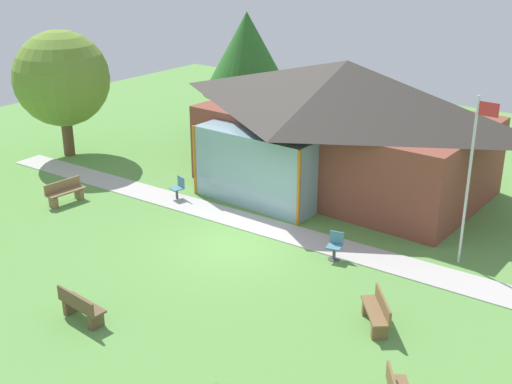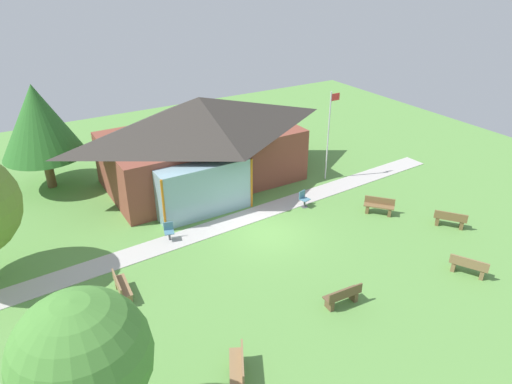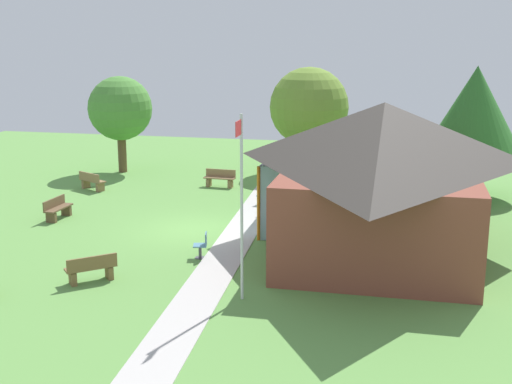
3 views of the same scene
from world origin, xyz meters
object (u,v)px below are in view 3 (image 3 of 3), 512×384
Objects in this scene: bench_mid_right at (91,269)px; bench_front_center at (58,209)px; patio_chair_west at (264,196)px; tree_lawn_corner at (120,109)px; bench_front_left at (92,182)px; patio_chair_lawn_spare at (202,246)px; tree_west_hedge at (309,107)px; flagpole at (241,199)px; tree_behind_pavilion_left at (475,111)px; pavilion at (378,170)px; bench_mid_left at (220,179)px.

bench_front_center is at bearing 84.70° from bench_mid_right.
tree_lawn_corner reaches higher than patio_chair_west.
bench_mid_right and bench_front_center have the same top height.
tree_lawn_corner is (-9.28, -1.23, 2.96)m from bench_front_center.
bench_front_center is (5.00, 0.94, 0.00)m from bench_front_left.
bench_mid_right is at bearing 123.87° from patio_chair_lawn_spare.
patio_chair_lawn_spare is at bearing -5.40° from tree_west_hedge.
tree_lawn_corner is at bearing 19.41° from patio_chair_lawn_spare.
tree_west_hedge reaches higher than flagpole.
tree_behind_pavilion_left reaches higher than bench_mid_right.
bench_mid_right is at bearing -94.17° from flagpole.
tree_behind_pavilion_left is (-3.61, 8.72, 3.45)m from patio_chair_west.
patio_chair_west is 8.17m from tree_west_hedge.
flagpole reaches higher than bench_front_left.
bench_mid_right is 0.26× the size of tree_west_hedge.
flagpole is 11.50m from bench_front_center.
tree_behind_pavilion_left is at bearing 152.80° from flagpole.
pavilion reaches higher than bench_front_left.
bench_front_left is at bearing 29.88° from patio_chair_lawn_spare.
bench_front_left is (1.92, -5.73, 0.00)m from bench_mid_left.
pavilion is 12.30m from tree_west_hedge.
bench_front_center is at bearing 50.71° from patio_chair_lawn_spare.
patio_chair_west is 0.17× the size of tree_lawn_corner.
bench_mid_left is 0.28× the size of tree_west_hedge.
patio_chair_lawn_spare reaches higher than bench_mid_left.
flagpole reaches higher than tree_lawn_corner.
patio_chair_lawn_spare reaches higher than bench_front_center.
bench_mid_right is at bearing 20.20° from tree_lawn_corner.
tree_lawn_corner is at bearing -77.57° from tree_west_hedge.
bench_mid_left is at bearing 68.63° from tree_lawn_corner.
flagpole is at bearing -27.20° from tree_behind_pavilion_left.
bench_mid_left is 13.10m from bench_mid_right.
pavilion is at bearing 92.55° from bench_front_center.
patio_chair_west is 10.78m from tree_lawn_corner.
tree_behind_pavilion_left reaches higher than patio_chair_west.
tree_lawn_corner reaches higher than patio_chair_lawn_spare.
flagpole is 3.39× the size of bench_front_left.
patio_chair_lawn_spare is (3.36, 7.03, 0.01)m from bench_front_center.
bench_front_left is 1.78× the size of patio_chair_west.
flagpole reaches higher than bench_front_center.
tree_behind_pavilion_left is at bearing 35.81° from bench_front_left.
bench_front_left is (-5.16, -13.44, -2.16)m from pavilion.
bench_front_left is at bearing -55.60° from tree_west_hedge.
bench_front_center is 0.30× the size of tree_lawn_corner.
pavilion is 6.69m from patio_chair_west.
bench_mid_left is at bearing -1.48° from patio_chair_lawn_spare.
tree_lawn_corner is 17.67m from tree_behind_pavilion_left.
patio_chair_west reaches higher than bench_front_left.
tree_lawn_corner is at bearing -95.85° from tree_behind_pavilion_left.
tree_west_hedge is at bearing 62.03° from bench_front_left.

